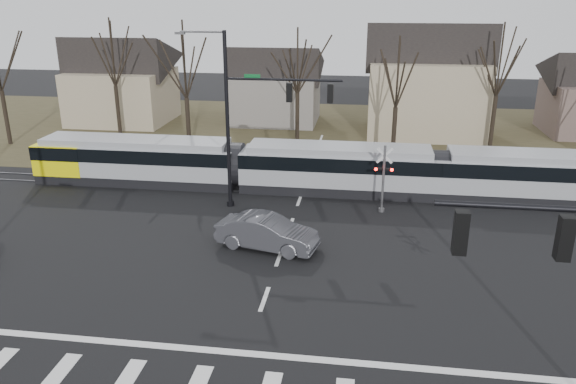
# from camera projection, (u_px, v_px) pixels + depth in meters

# --- Properties ---
(ground) EXTENTS (140.00, 140.00, 0.00)m
(ground) POSITION_uv_depth(u_px,v_px,m) (255.00, 325.00, 21.64)
(ground) COLOR black
(grass_verge) EXTENTS (140.00, 28.00, 0.01)m
(grass_verge) POSITION_uv_depth(u_px,v_px,m) (323.00, 132.00, 51.48)
(grass_verge) COLOR #38331E
(grass_verge) RESTS_ON ground
(stop_line) EXTENTS (28.00, 0.35, 0.01)m
(stop_line) POSITION_uv_depth(u_px,v_px,m) (245.00, 353.00, 19.96)
(stop_line) COLOR silver
(stop_line) RESTS_ON ground
(lane_dashes) EXTENTS (0.18, 30.00, 0.01)m
(lane_dashes) POSITION_uv_depth(u_px,v_px,m) (303.00, 190.00, 36.56)
(lane_dashes) COLOR silver
(lane_dashes) RESTS_ON ground
(rail_pair) EXTENTS (90.00, 1.52, 0.06)m
(rail_pair) POSITION_uv_depth(u_px,v_px,m) (303.00, 190.00, 36.36)
(rail_pair) COLOR #59595E
(rail_pair) RESTS_ON ground
(tram) EXTENTS (39.93, 2.96, 3.03)m
(tram) POSITION_uv_depth(u_px,v_px,m) (336.00, 167.00, 35.73)
(tram) COLOR gray
(tram) RESTS_ON ground
(sedan) EXTENTS (4.01, 5.88, 1.68)m
(sedan) POSITION_uv_depth(u_px,v_px,m) (267.00, 232.00, 27.94)
(sedan) COLOR #414147
(sedan) RESTS_ON ground
(signal_pole_far) EXTENTS (9.28, 0.44, 10.20)m
(signal_pole_far) POSITION_uv_depth(u_px,v_px,m) (255.00, 113.00, 31.70)
(signal_pole_far) COLOR black
(signal_pole_far) RESTS_ON ground
(rail_crossing_signal) EXTENTS (1.08, 0.36, 4.00)m
(rail_crossing_signal) POSITION_uv_depth(u_px,v_px,m) (383.00, 181.00, 32.28)
(rail_crossing_signal) COLOR #59595B
(rail_crossing_signal) RESTS_ON ground
(tree_row) EXTENTS (59.20, 7.20, 10.00)m
(tree_row) POSITION_uv_depth(u_px,v_px,m) (344.00, 89.00, 43.95)
(tree_row) COLOR black
(tree_row) RESTS_ON ground
(house_a) EXTENTS (9.72, 8.64, 8.60)m
(house_a) POSITION_uv_depth(u_px,v_px,m) (121.00, 76.00, 54.50)
(house_a) COLOR tan
(house_a) RESTS_ON ground
(house_b) EXTENTS (8.64, 7.56, 7.65)m
(house_b) POSITION_uv_depth(u_px,v_px,m) (276.00, 81.00, 54.55)
(house_b) COLOR slate
(house_b) RESTS_ON ground
(house_c) EXTENTS (10.80, 8.64, 10.10)m
(house_c) POSITION_uv_depth(u_px,v_px,m) (427.00, 75.00, 49.47)
(house_c) COLOR tan
(house_c) RESTS_ON ground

